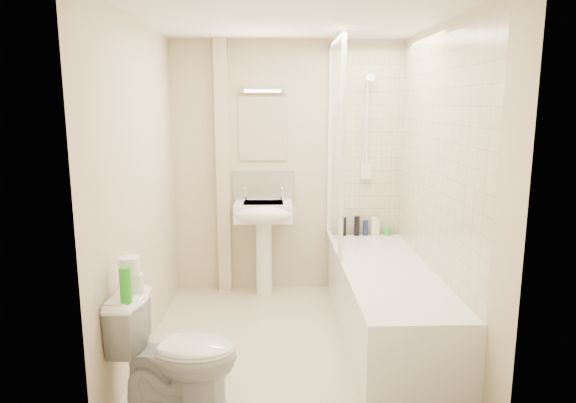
{
  "coord_description": "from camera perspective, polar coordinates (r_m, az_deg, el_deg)",
  "views": [
    {
      "loc": [
        -0.15,
        -3.67,
        1.82
      ],
      "look_at": [
        -0.03,
        0.2,
        1.07
      ],
      "focal_mm": 32.0,
      "sensor_mm": 36.0,
      "label": 1
    }
  ],
  "objects": [
    {
      "name": "floor",
      "position": [
        4.1,
        0.54,
        -15.47
      ],
      "size": [
        2.5,
        2.5,
        0.0
      ],
      "primitive_type": "plane",
      "color": "beige",
      "rests_on": "ground"
    },
    {
      "name": "wall_back",
      "position": [
        4.96,
        -0.0,
        3.71
      ],
      "size": [
        2.2,
        0.02,
        2.4
      ],
      "primitive_type": "cube",
      "color": "beige",
      "rests_on": "ground"
    },
    {
      "name": "wall_left",
      "position": [
        3.84,
        -16.06,
        1.18
      ],
      "size": [
        0.02,
        2.5,
        2.4
      ],
      "primitive_type": "cube",
      "color": "beige",
      "rests_on": "ground"
    },
    {
      "name": "wall_right",
      "position": [
        3.92,
        16.84,
        1.34
      ],
      "size": [
        0.02,
        2.5,
        2.4
      ],
      "primitive_type": "cube",
      "color": "beige",
      "rests_on": "ground"
    },
    {
      "name": "ceiling",
      "position": [
        3.72,
        0.61,
        19.87
      ],
      "size": [
        2.2,
        2.5,
        0.02
      ],
      "primitive_type": "cube",
      "color": "white",
      "rests_on": "wall_back"
    },
    {
      "name": "tile_back",
      "position": [
        5.0,
        8.67,
        6.23
      ],
      "size": [
        0.7,
        0.01,
        1.75
      ],
      "primitive_type": "cube",
      "color": "beige",
      "rests_on": "wall_back"
    },
    {
      "name": "tile_right",
      "position": [
        4.02,
        16.24,
        4.83
      ],
      "size": [
        0.01,
        2.1,
        1.75
      ],
      "primitive_type": "cube",
      "color": "beige",
      "rests_on": "wall_right"
    },
    {
      "name": "pipe_boxing",
      "position": [
        4.92,
        -7.23,
        3.56
      ],
      "size": [
        0.12,
        0.12,
        2.4
      ],
      "primitive_type": "cube",
      "color": "beige",
      "rests_on": "ground"
    },
    {
      "name": "splashback",
      "position": [
        4.97,
        -2.73,
        1.73
      ],
      "size": [
        0.6,
        0.02,
        0.3
      ],
      "primitive_type": "cube",
      "color": "beige",
      "rests_on": "wall_back"
    },
    {
      "name": "mirror",
      "position": [
        4.91,
        -2.78,
        8.07
      ],
      "size": [
        0.46,
        0.01,
        0.6
      ],
      "primitive_type": "cube",
      "color": "white",
      "rests_on": "wall_back"
    },
    {
      "name": "strip_light",
      "position": [
        4.89,
        -2.83,
        12.4
      ],
      "size": [
        0.42,
        0.07,
        0.07
      ],
      "primitive_type": "cube",
      "color": "silver",
      "rests_on": "wall_back"
    },
    {
      "name": "bathtub",
      "position": [
        4.2,
        10.94,
        -10.7
      ],
      "size": [
        0.7,
        2.1,
        0.55
      ],
      "color": "white",
      "rests_on": "ground"
    },
    {
      "name": "shower_screen",
      "position": [
        4.52,
        5.28,
        6.14
      ],
      "size": [
        0.04,
        0.92,
        1.8
      ],
      "color": "white",
      "rests_on": "bathtub"
    },
    {
      "name": "shower_fixture",
      "position": [
        4.95,
        8.78,
        7.59
      ],
      "size": [
        0.1,
        0.16,
        0.99
      ],
      "color": "white",
      "rests_on": "wall_back"
    },
    {
      "name": "pedestal_sink",
      "position": [
        4.81,
        -2.74,
        -2.29
      ],
      "size": [
        0.53,
        0.49,
        1.03
      ],
      "color": "white",
      "rests_on": "ground"
    },
    {
      "name": "bottle_black_a",
      "position": [
        5.02,
        6.2,
        -2.78
      ],
      "size": [
        0.05,
        0.05,
        0.18
      ],
      "primitive_type": "cylinder",
      "color": "black",
      "rests_on": "bathtub"
    },
    {
      "name": "bottle_black_b",
      "position": [
        5.04,
        7.66,
        -2.69
      ],
      "size": [
        0.05,
        0.05,
        0.19
      ],
      "primitive_type": "cylinder",
      "color": "black",
      "rests_on": "bathtub"
    },
    {
      "name": "bottle_blue",
      "position": [
        5.06,
        8.61,
        -2.92
      ],
      "size": [
        0.05,
        0.05,
        0.15
      ],
      "primitive_type": "cylinder",
      "color": "navy",
      "rests_on": "bathtub"
    },
    {
      "name": "bottle_cream",
      "position": [
        5.07,
        9.56,
        -2.74
      ],
      "size": [
        0.06,
        0.06,
        0.18
      ],
      "primitive_type": "cylinder",
      "color": "#F7EABE",
      "rests_on": "bathtub"
    },
    {
      "name": "bottle_white_b",
      "position": [
        5.08,
        9.88,
        -2.86
      ],
      "size": [
        0.05,
        0.05,
        0.16
      ],
      "primitive_type": "cylinder",
      "color": "white",
      "rests_on": "bathtub"
    },
    {
      "name": "bottle_green",
      "position": [
        5.11,
        10.97,
        -3.26
      ],
      "size": [
        0.07,
        0.07,
        0.08
      ],
      "primitive_type": "cylinder",
      "color": "green",
      "rests_on": "bathtub"
    },
    {
      "name": "toilet",
      "position": [
        3.22,
        -12.26,
        -16.19
      ],
      "size": [
        0.54,
        0.79,
        0.73
      ],
      "primitive_type": "imported",
      "rotation": [
        0.0,
        0.0,
        1.48
      ],
      "color": "white",
      "rests_on": "ground"
    },
    {
      "name": "toilet_roll_lower",
      "position": [
        3.17,
        -16.66,
        -8.64
      ],
      "size": [
        0.1,
        0.1,
        0.11
      ],
      "primitive_type": "cylinder",
      "color": "white",
      "rests_on": "toilet"
    },
    {
      "name": "toilet_roll_upper",
      "position": [
        3.14,
        -17.23,
        -6.87
      ],
      "size": [
        0.12,
        0.12,
        0.11
      ],
      "primitive_type": "cylinder",
      "color": "white",
      "rests_on": "toilet_roll_lower"
    },
    {
      "name": "green_bottle",
      "position": [
        3.02,
        -17.61,
        -8.78
      ],
      "size": [
        0.06,
        0.06,
        0.2
      ],
      "primitive_type": "cylinder",
      "color": "green",
      "rests_on": "toilet"
    }
  ]
}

